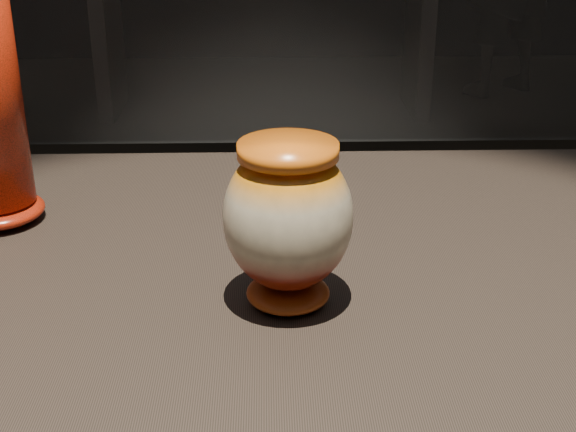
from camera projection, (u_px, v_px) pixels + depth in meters
name	position (u px, v px, depth m)	size (l,w,h in m)	color
main_vase	(288.00, 219.00, 0.74)	(0.15, 0.15, 0.16)	maroon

